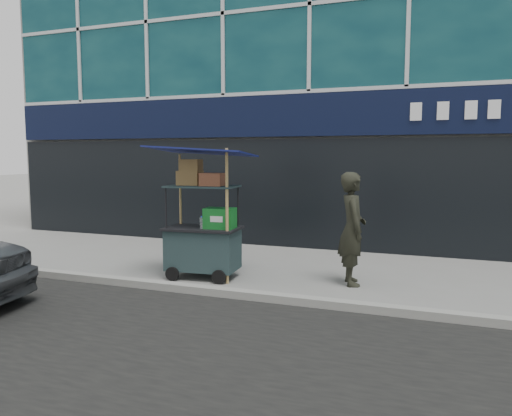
% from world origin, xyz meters
% --- Properties ---
extents(ground, '(80.00, 80.00, 0.00)m').
position_xyz_m(ground, '(0.00, 0.00, 0.00)').
color(ground, slate).
rests_on(ground, ground).
extents(curb, '(80.00, 0.18, 0.12)m').
position_xyz_m(curb, '(0.00, -0.20, 0.06)').
color(curb, gray).
rests_on(curb, ground).
extents(building, '(16.00, 6.20, 12.00)m').
position_xyz_m(building, '(0.00, 6.95, 6.02)').
color(building, gray).
rests_on(building, ground).
extents(vendor_cart, '(1.73, 1.29, 2.20)m').
position_xyz_m(vendor_cart, '(-0.93, 0.72, 0.77)').
color(vendor_cart, '#192A2B').
rests_on(vendor_cart, ground).
extents(vendor_man, '(0.63, 0.76, 1.78)m').
position_xyz_m(vendor_man, '(1.45, 1.17, 0.89)').
color(vendor_man, black).
rests_on(vendor_man, ground).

